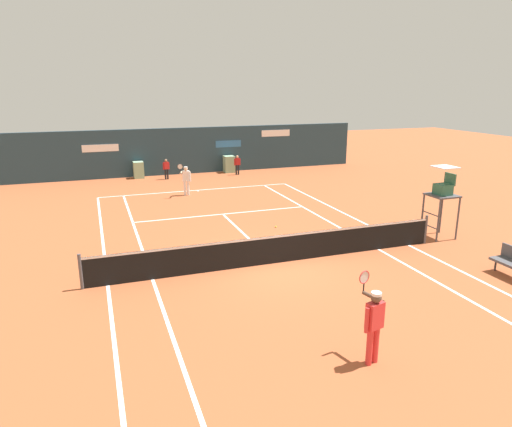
% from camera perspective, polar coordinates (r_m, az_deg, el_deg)
% --- Properties ---
extents(ground_plane, '(80.00, 80.00, 0.01)m').
position_cam_1_polar(ground_plane, '(15.93, 1.57, -5.39)').
color(ground_plane, '#A8512D').
extents(tennis_net, '(12.10, 0.10, 1.07)m').
position_cam_1_polar(tennis_net, '(15.26, 2.37, -4.33)').
color(tennis_net, '#4C4C51').
rests_on(tennis_net, ground_plane).
extents(sponsor_back_wall, '(25.00, 1.02, 3.02)m').
position_cam_1_polar(sponsor_back_wall, '(31.04, -9.42, 7.49)').
color(sponsor_back_wall, '#233D4C').
rests_on(sponsor_back_wall, ground_plane).
extents(umpire_chair, '(1.00, 1.00, 2.77)m').
position_cam_1_polar(umpire_chair, '(18.88, 21.99, 2.48)').
color(umpire_chair, '#47474C').
rests_on(umpire_chair, ground_plane).
extents(player_on_baseline, '(0.76, 0.63, 1.78)m').
position_cam_1_polar(player_on_baseline, '(24.89, -8.62, 4.33)').
color(player_on_baseline, white).
rests_on(player_on_baseline, ground_plane).
extents(player_near_side, '(0.53, 0.79, 1.86)m').
position_cam_1_polar(player_near_side, '(10.15, 14.27, -12.60)').
color(player_near_side, red).
rests_on(player_near_side, ground_plane).
extents(ball_kid_right_post, '(0.42, 0.18, 1.27)m').
position_cam_1_polar(ball_kid_right_post, '(30.49, -2.32, 6.15)').
color(ball_kid_right_post, black).
rests_on(ball_kid_right_post, ground_plane).
extents(ball_kid_centre_post, '(0.42, 0.21, 1.27)m').
position_cam_1_polar(ball_kid_centre_post, '(29.46, -10.98, 5.55)').
color(ball_kid_centre_post, black).
rests_on(ball_kid_centre_post, ground_plane).
extents(tennis_ball_near_service_line, '(0.07, 0.07, 0.07)m').
position_cam_1_polar(tennis_ball_near_service_line, '(19.19, 2.45, -1.63)').
color(tennis_ball_near_service_line, '#CCE033').
rests_on(tennis_ball_near_service_line, ground_plane).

